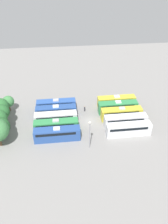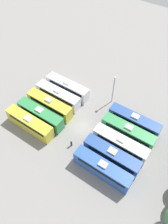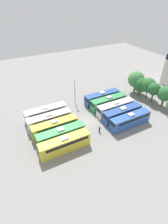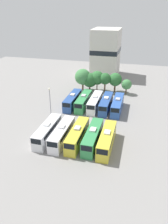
% 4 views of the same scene
% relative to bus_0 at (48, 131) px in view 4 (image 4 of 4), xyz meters
% --- Properties ---
extents(ground_plane, '(129.22, 129.22, 0.00)m').
position_rel_bus_0_xyz_m(ground_plane, '(6.71, 9.05, -1.83)').
color(ground_plane, gray).
extents(bus_0, '(2.50, 11.36, 3.68)m').
position_rel_bus_0_xyz_m(bus_0, '(0.00, 0.00, 0.00)').
color(bus_0, silver).
rests_on(bus_0, ground_plane).
extents(bus_1, '(2.50, 11.36, 3.68)m').
position_rel_bus_0_xyz_m(bus_1, '(3.46, -0.15, 0.00)').
color(bus_1, silver).
rests_on(bus_1, ground_plane).
extents(bus_2, '(2.50, 11.36, 3.68)m').
position_rel_bus_0_xyz_m(bus_2, '(6.83, 0.07, 0.00)').
color(bus_2, gold).
rests_on(bus_2, ground_plane).
extents(bus_3, '(2.50, 11.36, 3.68)m').
position_rel_bus_0_xyz_m(bus_3, '(10.15, 0.28, 0.00)').
color(bus_3, '#338C4C').
rests_on(bus_3, ground_plane).
extents(bus_4, '(2.50, 11.36, 3.68)m').
position_rel_bus_0_xyz_m(bus_4, '(13.20, -0.05, 0.00)').
color(bus_4, gold).
rests_on(bus_4, ground_plane).
extents(bus_5, '(2.50, 11.36, 3.68)m').
position_rel_bus_0_xyz_m(bus_5, '(0.15, 17.98, 0.00)').
color(bus_5, '#284C93').
rests_on(bus_5, ground_plane).
extents(bus_6, '(2.50, 11.36, 3.68)m').
position_rel_bus_0_xyz_m(bus_6, '(3.40, 18.17, 0.00)').
color(bus_6, '#338C4C').
rests_on(bus_6, ground_plane).
extents(bus_7, '(2.50, 11.36, 3.68)m').
position_rel_bus_0_xyz_m(bus_7, '(6.80, 18.20, 0.00)').
color(bus_7, silver).
rests_on(bus_7, ground_plane).
extents(bus_8, '(2.50, 11.36, 3.68)m').
position_rel_bus_0_xyz_m(bus_8, '(9.98, 18.10, 0.00)').
color(bus_8, '#284C93').
rests_on(bus_8, ground_plane).
extents(bus_9, '(2.50, 11.36, 3.68)m').
position_rel_bus_0_xyz_m(bus_9, '(13.22, 18.03, 0.00)').
color(bus_9, '#2D56A8').
rests_on(bus_9, ground_plane).
extents(worker_person, '(0.36, 0.36, 1.74)m').
position_rel_bus_0_xyz_m(worker_person, '(11.72, 9.76, -1.02)').
color(worker_person, '#333338').
rests_on(worker_person, ground_plane).
extents(light_pole, '(0.60, 0.60, 7.86)m').
position_rel_bus_0_xyz_m(light_pole, '(-3.61, 10.44, 3.49)').
color(light_pole, gray).
rests_on(light_pole, ground_plane).
extents(tree_0, '(5.41, 5.41, 7.45)m').
position_rel_bus_0_xyz_m(tree_0, '(-0.40, 31.55, 2.90)').
color(tree_0, brown).
rests_on(tree_0, ground_plane).
extents(tree_1, '(4.89, 4.89, 6.23)m').
position_rel_bus_0_xyz_m(tree_1, '(2.09, 31.61, 1.94)').
color(tree_1, brown).
rests_on(tree_1, ground_plane).
extents(tree_2, '(4.69, 4.69, 6.88)m').
position_rel_bus_0_xyz_m(tree_2, '(4.47, 32.34, 2.69)').
color(tree_2, brown).
rests_on(tree_2, ground_plane).
extents(tree_3, '(3.89, 3.89, 6.55)m').
position_rel_bus_0_xyz_m(tree_3, '(7.29, 31.84, 2.74)').
color(tree_3, brown).
rests_on(tree_3, ground_plane).
extents(tree_4, '(4.44, 4.44, 6.48)m').
position_rel_bus_0_xyz_m(tree_4, '(10.55, 32.91, 2.40)').
color(tree_4, brown).
rests_on(tree_4, ground_plane).
extents(tree_5, '(3.33, 3.33, 4.93)m').
position_rel_bus_0_xyz_m(tree_5, '(14.49, 31.71, 1.42)').
color(tree_5, brown).
rests_on(tree_5, ground_plane).
extents(depot_building, '(10.61, 13.89, 18.55)m').
position_rel_bus_0_xyz_m(depot_building, '(4.01, 51.75, 7.53)').
color(depot_building, beige).
rests_on(depot_building, ground_plane).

